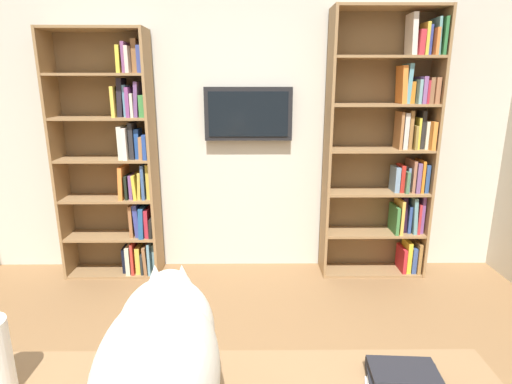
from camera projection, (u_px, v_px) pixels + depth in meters
wall_back at (243, 112)px, 3.38m from camera, size 4.52×0.06×2.70m
bookshelf_left at (392, 149)px, 3.30m from camera, size 0.85×0.28×2.13m
bookshelf_right at (119, 164)px, 3.31m from camera, size 0.78×0.28×1.98m
wall_mounted_tv at (248, 114)px, 3.30m from camera, size 0.71×0.07×0.43m
cat at (161, 363)px, 0.94m from camera, size 0.28×0.60×0.38m
desk_book_stack at (403, 376)px, 1.15m from camera, size 0.22×0.16×0.05m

